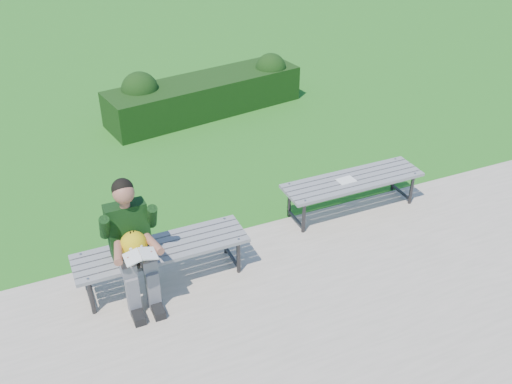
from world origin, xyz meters
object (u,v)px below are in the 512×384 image
bench_left (162,251)px  bench_right (353,183)px  paper_sheet (346,180)px  hedge (204,93)px  seated_boy (132,240)px

bench_left → bench_right: bearing=8.4°
paper_sheet → hedge: bearing=98.6°
hedge → bench_left: size_ratio=1.95×
seated_boy → paper_sheet: (2.75, 0.48, -0.24)m
bench_left → bench_right: 2.58m
hedge → bench_left: 4.48m
bench_right → paper_sheet: 0.12m
bench_left → paper_sheet: 2.48m
bench_left → paper_sheet: bearing=8.8°
bench_right → seated_boy: size_ratio=1.37×
bench_right → seated_boy: (-2.85, -0.48, 0.30)m
hedge → bench_left: bearing=-115.0°
bench_right → paper_sheet: bearing=180.0°
hedge → bench_right: 3.74m
hedge → seated_boy: bearing=-117.9°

